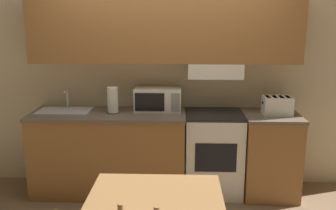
{
  "coord_description": "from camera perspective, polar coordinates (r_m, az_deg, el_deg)",
  "views": [
    {
      "loc": [
        0.17,
        -4.23,
        1.93
      ],
      "look_at": [
        0.05,
        -0.55,
        1.07
      ],
      "focal_mm": 40.0,
      "sensor_mm": 36.0,
      "label": 1
    }
  ],
  "objects": [
    {
      "name": "ground_plane",
      "position": [
        4.66,
        -0.39,
        -11.36
      ],
      "size": [
        16.0,
        16.0,
        0.0
      ],
      "primitive_type": "plane",
      "color": "#7F664C"
    },
    {
      "name": "lower_counter_main",
      "position": [
        4.27,
        -8.89,
        -7.15
      ],
      "size": [
        1.69,
        0.62,
        0.92
      ],
      "color": "#936033",
      "rests_on": "ground_plane"
    },
    {
      "name": "lower_counter_right_stub",
      "position": [
        4.31,
        15.17,
        -7.26
      ],
      "size": [
        0.6,
        0.62,
        0.92
      ],
      "color": "#936033",
      "rests_on": "ground_plane"
    },
    {
      "name": "microwave",
      "position": [
        4.16,
        -1.53,
        0.9
      ],
      "size": [
        0.51,
        0.31,
        0.25
      ],
      "color": "white",
      "rests_on": "lower_counter_main"
    },
    {
      "name": "stove_range",
      "position": [
        4.23,
        6.93,
        -7.27
      ],
      "size": [
        0.62,
        0.56,
        0.92
      ],
      "color": "white",
      "rests_on": "ground_plane"
    },
    {
      "name": "paper_towel_roll",
      "position": [
        4.09,
        -8.43,
        0.72
      ],
      "size": [
        0.13,
        0.13,
        0.28
      ],
      "color": "black",
      "rests_on": "lower_counter_main"
    },
    {
      "name": "wall_back",
      "position": [
        4.18,
        -0.29,
        7.85
      ],
      "size": [
        5.3,
        0.38,
        2.55
      ],
      "color": "beige",
      "rests_on": "ground_plane"
    },
    {
      "name": "sink_basin",
      "position": [
        4.25,
        -15.48,
        -0.87
      ],
      "size": [
        0.57,
        0.35,
        0.23
      ],
      "color": "#B7BABF",
      "rests_on": "lower_counter_main"
    },
    {
      "name": "toaster",
      "position": [
        4.15,
        16.3,
        -0.06
      ],
      "size": [
        0.31,
        0.21,
        0.19
      ],
      "color": "white",
      "rests_on": "lower_counter_right_stub"
    }
  ]
}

